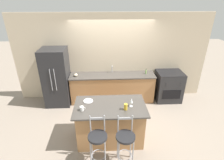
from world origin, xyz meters
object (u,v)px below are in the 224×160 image
object	(u,v)px
refrigerator	(57,77)
tumbler_cup	(126,107)
bar_stool_far	(125,141)
wine_glass	(131,101)
bar_stool_near	(98,141)
oven_range	(168,86)
pumpkin_decoration	(76,75)
coffee_mug	(82,108)
soap_bottle	(146,72)
dinner_plate	(88,101)

from	to	relation	value
refrigerator	tumbler_cup	distance (m)	2.62
bar_stool_far	wine_glass	distance (m)	0.83
bar_stool_near	oven_range	bearing A→B (deg)	46.83
refrigerator	oven_range	xyz separation A→B (m)	(3.50, 0.02, -0.40)
tumbler_cup	oven_range	bearing A→B (deg)	48.80
bar_stool_far	pumpkin_decoration	xyz separation A→B (m)	(-1.24, 2.37, 0.36)
bar_stool_far	pumpkin_decoration	distance (m)	2.70
wine_glass	oven_range	bearing A→B (deg)	49.33
coffee_mug	pumpkin_decoration	bearing A→B (deg)	101.79
bar_stool_near	bar_stool_far	size ratio (longest dim) A/B	1.00
bar_stool_far	pumpkin_decoration	size ratio (longest dim) A/B	9.64
bar_stool_far	tumbler_cup	bearing A→B (deg)	83.79
refrigerator	soap_bottle	size ratio (longest dim) A/B	11.01
wine_glass	pumpkin_decoration	size ratio (longest dim) A/B	1.71
bar_stool_near	bar_stool_far	bearing A→B (deg)	-2.95
oven_range	bar_stool_near	bearing A→B (deg)	-133.17
bar_stool_near	bar_stool_far	world-z (taller)	same
tumbler_cup	soap_bottle	size ratio (longest dim) A/B	0.87
tumbler_cup	dinner_plate	bearing A→B (deg)	155.50
wine_glass	tumbler_cup	distance (m)	0.19
oven_range	wine_glass	distance (m)	2.36
dinner_plate	bar_stool_near	bearing A→B (deg)	-75.41
pumpkin_decoration	bar_stool_far	bearing A→B (deg)	-62.42
bar_stool_near	soap_bottle	bearing A→B (deg)	59.06
oven_range	dinner_plate	bearing A→B (deg)	-148.62
coffee_mug	pumpkin_decoration	world-z (taller)	coffee_mug
coffee_mug	tumbler_cup	bearing A→B (deg)	-1.16
bar_stool_far	bar_stool_near	bearing A→B (deg)	177.05
bar_stool_far	soap_bottle	world-z (taller)	bar_stool_far
wine_glass	coffee_mug	world-z (taller)	wine_glass
wine_glass	pumpkin_decoration	world-z (taller)	wine_glass
coffee_mug	wine_glass	bearing A→B (deg)	5.62
oven_range	wine_glass	world-z (taller)	wine_glass
coffee_mug	tumbler_cup	distance (m)	0.91
bar_stool_near	wine_glass	bearing A→B (deg)	40.81
oven_range	tumbler_cup	size ratio (longest dim) A/B	6.93
bar_stool_near	tumbler_cup	distance (m)	0.88
oven_range	soap_bottle	distance (m)	0.90
bar_stool_far	pumpkin_decoration	bearing A→B (deg)	117.58
coffee_mug	dinner_plate	bearing A→B (deg)	73.86
bar_stool_near	bar_stool_far	xyz separation A→B (m)	(0.53, -0.03, 0.00)
soap_bottle	bar_stool_far	bearing A→B (deg)	-110.72
refrigerator	bar_stool_near	size ratio (longest dim) A/B	1.62
oven_range	bar_stool_near	world-z (taller)	bar_stool_near
oven_range	coffee_mug	world-z (taller)	coffee_mug
refrigerator	coffee_mug	distance (m)	2.06
refrigerator	bar_stool_far	distance (m)	2.99
refrigerator	dinner_plate	distance (m)	1.81
tumbler_cup	pumpkin_decoration	size ratio (longest dim) A/B	1.24
refrigerator	dinner_plate	bearing A→B (deg)	-54.13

